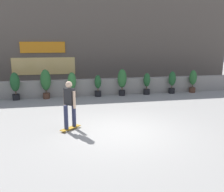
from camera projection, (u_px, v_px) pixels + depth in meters
ground_plane at (121, 131)px, 8.48m from camera, size 48.00×48.00×0.00m
planter_wall at (97, 87)px, 14.13m from camera, size 18.00×0.40×0.90m
building_backdrop at (88, 37)px, 17.35m from camera, size 20.00×2.08×6.50m
potted_plant_1 at (15, 84)px, 12.81m from camera, size 0.48×0.48×1.43m
potted_plant_2 at (46, 82)px, 13.08m from camera, size 0.54×0.54×1.55m
potted_plant_3 at (72, 83)px, 13.36m from camera, size 0.45×0.45×1.37m
potted_plant_4 at (98, 85)px, 13.66m from camera, size 0.36×0.36×1.19m
potted_plant_5 at (122, 80)px, 13.87m from camera, size 0.50×0.50×1.48m
potted_plant_6 at (147, 83)px, 14.19m from camera, size 0.38×0.38×1.23m
potted_plant_7 at (172, 81)px, 14.47m from camera, size 0.41×0.41×1.29m
potted_plant_8 at (193, 80)px, 14.71m from camera, size 0.43×0.43×1.32m
skater_by_wall_right at (70, 103)px, 8.42m from camera, size 0.74×0.67×1.70m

